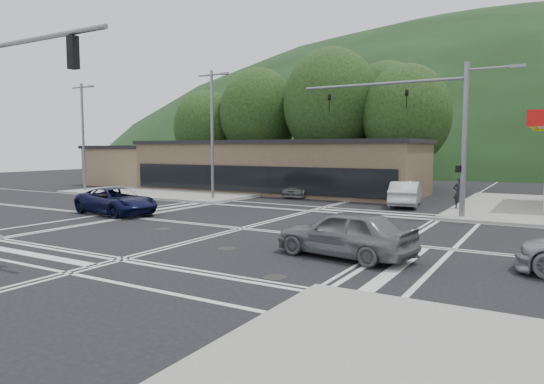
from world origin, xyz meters
The scene contains 19 objects.
ground centered at (0.00, 0.00, 0.00)m, with size 120.00×120.00×0.00m, color black.
sidewalk_nw centered at (-15.00, 15.00, 0.07)m, with size 16.00×16.00×0.15m, color gray.
commercial_row centered at (-8.00, 17.00, 2.00)m, with size 24.00×8.00×4.00m, color brown.
commercial_nw centered at (-24.00, 17.00, 1.80)m, with size 8.00×7.00×3.60m, color #846B4F.
hill_north centered at (0.00, 90.00, 0.00)m, with size 252.00×126.00×140.00m, color black.
tree_n_a centered at (-14.00, 24.00, 7.14)m, with size 8.00×8.00×11.75m.
tree_n_b centered at (-6.00, 24.00, 7.79)m, with size 9.00×9.00×12.98m.
tree_n_c centered at (1.00, 24.00, 6.49)m, with size 7.60×7.60×10.87m.
tree_n_d centered at (-20.00, 23.00, 5.84)m, with size 6.80×6.80×9.76m.
tree_n_e centered at (-2.00, 28.00, 7.14)m, with size 8.40×8.40×11.98m.
streetlight_nw centered at (-8.44, 9.00, 5.05)m, with size 2.50×0.25×9.00m.
streetlight_w centered at (-21.94, 9.00, 5.05)m, with size 2.50×0.25×9.00m.
signal_mast_ne centered at (6.95, 8.20, 5.07)m, with size 11.65×0.30×8.00m.
car_blue_west centered at (-8.73, 0.50, 0.74)m, with size 2.45×5.32×1.48m, color black.
car_grey_center centered at (6.25, -3.07, 0.81)m, with size 1.92×4.78×1.63m, color slate.
car_queue_a centered at (4.17, 12.32, 0.79)m, with size 1.68×4.82×1.59m, color silver.
car_queue_b centered at (1.55, 18.36, 0.83)m, with size 1.96×4.86×1.66m, color white.
car_northbound centered at (-4.10, 14.57, 0.66)m, with size 1.84×4.52×1.31m, color slate.
pedestrian centered at (7.50, 11.60, 1.07)m, with size 0.67×0.44×1.83m, color black.
Camera 1 is at (12.25, -18.23, 3.68)m, focal length 32.00 mm.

